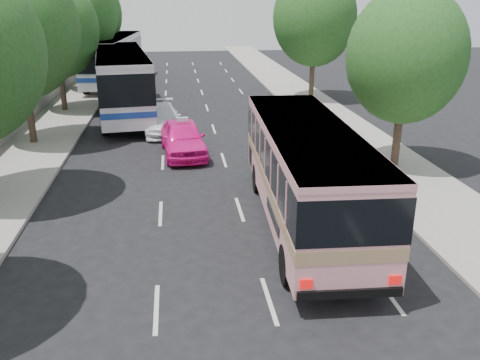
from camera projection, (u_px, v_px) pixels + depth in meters
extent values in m
plane|color=black|center=(223.00, 265.00, 14.93)|extent=(120.00, 120.00, 0.00)
cube|color=#9E998E|center=(61.00, 117.00, 32.50)|extent=(4.00, 90.00, 0.15)
cube|color=#9E998E|center=(319.00, 110.00, 34.55)|extent=(4.00, 90.00, 0.12)
cube|color=#9E998E|center=(30.00, 105.00, 32.00)|extent=(0.30, 90.00, 1.50)
cylinder|color=#38281E|center=(29.00, 109.00, 26.26)|extent=(0.36, 0.36, 3.80)
ellipsoid|color=#244C1B|center=(18.00, 29.00, 24.88)|extent=(6.00, 6.00, 6.90)
sphere|color=#244C1B|center=(21.00, 3.00, 24.24)|extent=(3.90, 3.90, 3.90)
cylinder|color=#38281E|center=(62.00, 86.00, 33.77)|extent=(0.36, 0.36, 3.50)
ellipsoid|color=#244C1B|center=(55.00, 28.00, 32.50)|extent=(5.52, 5.52, 6.35)
sphere|color=#244C1B|center=(59.00, 10.00, 31.89)|extent=(3.59, 3.59, 3.59)
cylinder|color=#38281E|center=(83.00, 66.00, 41.15)|extent=(0.36, 0.36, 3.99)
ellipsoid|color=#244C1B|center=(77.00, 12.00, 39.70)|extent=(6.30, 6.30, 7.24)
cylinder|color=#38281E|center=(94.00, 57.00, 48.62)|extent=(0.36, 0.36, 3.72)
ellipsoid|color=#244C1B|center=(90.00, 14.00, 47.27)|extent=(5.88, 5.88, 6.76)
sphere|color=#244C1B|center=(93.00, 0.00, 46.63)|extent=(3.82, 3.82, 3.82)
cylinder|color=#38281E|center=(398.00, 133.00, 22.87)|extent=(0.36, 0.36, 3.23)
ellipsoid|color=#244C1B|center=(406.00, 56.00, 21.70)|extent=(5.10, 5.10, 5.87)
sphere|color=#244C1B|center=(421.00, 31.00, 21.12)|extent=(3.32, 3.31, 3.31)
cylinder|color=#38281E|center=(312.00, 74.00, 37.70)|extent=(0.36, 0.36, 3.80)
ellipsoid|color=#244C1B|center=(315.00, 18.00, 36.33)|extent=(6.00, 6.00, 6.90)
sphere|color=#244C1B|center=(322.00, 0.00, 35.68)|extent=(3.90, 3.90, 3.90)
cube|color=pink|center=(306.00, 169.00, 16.86)|extent=(3.19, 10.95, 2.90)
cube|color=#9E7A59|center=(305.00, 179.00, 16.98)|extent=(3.23, 10.97, 0.38)
cube|color=black|center=(306.00, 154.00, 16.68)|extent=(3.24, 10.98, 1.19)
cube|color=pink|center=(308.00, 129.00, 16.39)|extent=(3.21, 10.97, 0.17)
cylinder|color=black|center=(258.00, 178.00, 20.31)|extent=(0.37, 1.14, 1.13)
cylinder|color=black|center=(317.00, 176.00, 20.50)|extent=(0.37, 1.14, 1.13)
cylinder|color=black|center=(288.00, 264.00, 13.82)|extent=(0.37, 1.14, 1.13)
cylinder|color=black|center=(374.00, 261.00, 14.01)|extent=(0.37, 1.14, 1.13)
imported|color=#FF1699|center=(183.00, 138.00, 24.92)|extent=(2.42, 5.13, 1.69)
imported|color=white|center=(162.00, 119.00, 29.13)|extent=(2.62, 5.43, 1.52)
cube|color=silver|center=(122.00, 79.00, 32.54)|extent=(4.60, 13.91, 3.47)
cube|color=black|center=(122.00, 72.00, 32.39)|extent=(4.66, 13.94, 1.71)
cube|color=navy|center=(123.00, 93.00, 32.84)|extent=(4.65, 13.93, 0.34)
cube|color=silver|center=(120.00, 53.00, 31.97)|extent=(4.63, 13.93, 0.16)
cylinder|color=black|center=(103.00, 95.00, 36.75)|extent=(0.52, 1.29, 1.25)
cylinder|color=black|center=(140.00, 93.00, 37.37)|extent=(0.52, 1.29, 1.25)
cylinder|color=black|center=(104.00, 124.00, 28.49)|extent=(0.52, 1.29, 1.25)
cylinder|color=black|center=(151.00, 121.00, 29.10)|extent=(0.52, 1.29, 1.25)
cube|color=silver|center=(113.00, 57.00, 43.66)|extent=(4.09, 13.95, 3.49)
cube|color=black|center=(113.00, 52.00, 43.51)|extent=(4.14, 13.98, 1.72)
cube|color=navy|center=(114.00, 68.00, 43.96)|extent=(4.13, 13.97, 0.34)
cube|color=silver|center=(112.00, 37.00, 43.08)|extent=(4.11, 13.97, 0.16)
cylinder|color=black|center=(110.00, 71.00, 48.29)|extent=(0.47, 1.29, 1.26)
cylinder|color=black|center=(137.00, 71.00, 48.40)|extent=(0.47, 1.29, 1.26)
cylinder|color=black|center=(87.00, 87.00, 39.70)|extent=(0.47, 1.29, 1.26)
cylinder|color=black|center=(120.00, 87.00, 39.80)|extent=(0.47, 1.29, 1.26)
cube|color=silver|center=(182.00, 119.00, 24.60)|extent=(0.56, 0.23, 0.18)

